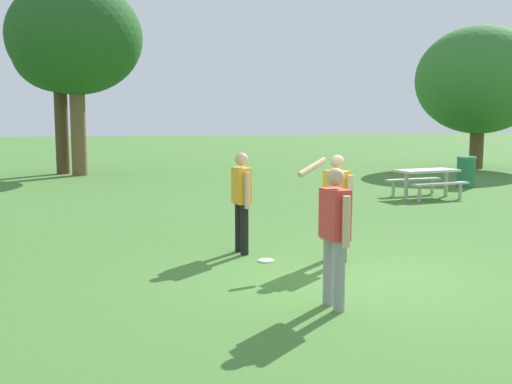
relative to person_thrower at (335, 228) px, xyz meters
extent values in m
plane|color=#447530|center=(0.72, 1.22, -0.94)|extent=(120.00, 120.00, 0.00)
cylinder|color=gray|center=(0.02, -0.13, -0.53)|extent=(0.13, 0.13, 0.82)
cylinder|color=gray|center=(-0.02, 0.13, -0.53)|extent=(0.13, 0.13, 0.82)
cube|color=#D83838|center=(0.00, 0.00, 0.17)|extent=(0.28, 0.41, 0.58)
sphere|color=tan|center=(0.00, 0.00, 0.59)|extent=(0.21, 0.21, 0.21)
cylinder|color=tan|center=(0.04, -0.26, 0.12)|extent=(0.09, 0.09, 0.58)
cylinder|color=tan|center=(-0.04, 0.26, 0.12)|extent=(0.09, 0.09, 0.58)
cylinder|color=black|center=(-0.49, 3.15, -0.53)|extent=(0.13, 0.13, 0.82)
cylinder|color=black|center=(-0.45, 2.90, -0.53)|extent=(0.13, 0.13, 0.82)
cube|color=orange|center=(-0.47, 3.03, 0.17)|extent=(0.28, 0.41, 0.58)
sphere|color=tan|center=(-0.47, 3.03, 0.59)|extent=(0.21, 0.21, 0.21)
cylinder|color=tan|center=(-0.51, 3.28, 0.12)|extent=(0.09, 0.09, 0.58)
cylinder|color=tan|center=(-0.43, 2.77, 0.12)|extent=(0.09, 0.09, 0.58)
cylinder|color=#1E234C|center=(0.90, 2.06, -0.53)|extent=(0.13, 0.13, 0.82)
cylinder|color=#1E234C|center=(0.77, 2.28, -0.53)|extent=(0.13, 0.13, 0.82)
cube|color=orange|center=(0.83, 2.17, 0.17)|extent=(0.38, 0.44, 0.58)
sphere|color=tan|center=(0.83, 2.17, 0.59)|extent=(0.21, 0.21, 0.21)
cylinder|color=tan|center=(0.96, 1.94, 0.12)|extent=(0.09, 0.09, 0.58)
cylinder|color=tan|center=(0.47, 2.27, 0.51)|extent=(0.55, 0.36, 0.28)
cylinder|color=white|center=(-0.22, 2.39, -0.93)|extent=(0.25, 0.25, 0.03)
cube|color=beige|center=(5.79, 8.52, -0.20)|extent=(1.80, 1.03, 0.06)
cube|color=#B6B2A8|center=(5.89, 7.95, -0.50)|extent=(1.72, 0.54, 0.05)
cube|color=#B6B2A8|center=(5.70, 9.09, -0.50)|extent=(1.72, 0.54, 0.05)
cylinder|color=#B6B2A8|center=(5.14, 8.41, -0.59)|extent=(0.11, 0.11, 0.71)
cylinder|color=#B6B2A8|center=(5.24, 7.84, -0.73)|extent=(0.09, 0.09, 0.41)
cylinder|color=#B6B2A8|center=(5.04, 8.98, -0.73)|extent=(0.09, 0.09, 0.41)
cylinder|color=#B6B2A8|center=(6.45, 8.63, -0.59)|extent=(0.11, 0.11, 0.71)
cylinder|color=#B6B2A8|center=(6.54, 8.06, -0.73)|extent=(0.09, 0.09, 0.41)
cylinder|color=#B6B2A8|center=(6.35, 9.20, -0.73)|extent=(0.09, 0.09, 0.41)
cylinder|color=#237047|center=(8.18, 10.44, -0.49)|extent=(0.56, 0.56, 0.90)
cylinder|color=#2E8657|center=(8.18, 10.44, -0.01)|extent=(0.59, 0.59, 0.06)
cylinder|color=#4C3823|center=(-4.43, 17.90, 0.86)|extent=(0.50, 0.50, 3.60)
ellipsoid|color=#21511E|center=(-4.43, 17.90, 3.60)|extent=(3.41, 3.41, 2.90)
cylinder|color=brown|center=(-3.78, 17.09, 0.91)|extent=(0.55, 0.55, 3.71)
ellipsoid|color=#21511E|center=(-3.78, 17.09, 4.11)|extent=(4.87, 4.87, 4.14)
cylinder|color=brown|center=(12.45, 16.55, 0.18)|extent=(0.57, 0.57, 2.25)
ellipsoid|color=#33702D|center=(12.45, 16.55, 2.75)|extent=(5.26, 5.26, 4.47)
camera|label=1|loc=(-2.42, -6.51, 1.29)|focal=42.77mm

